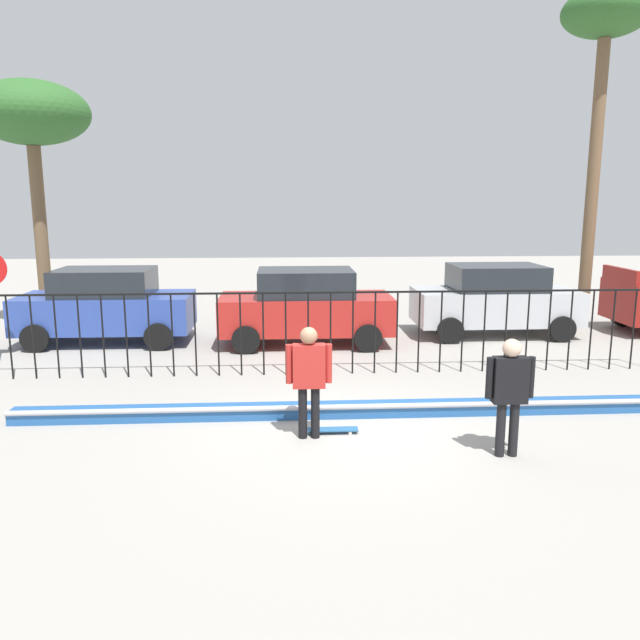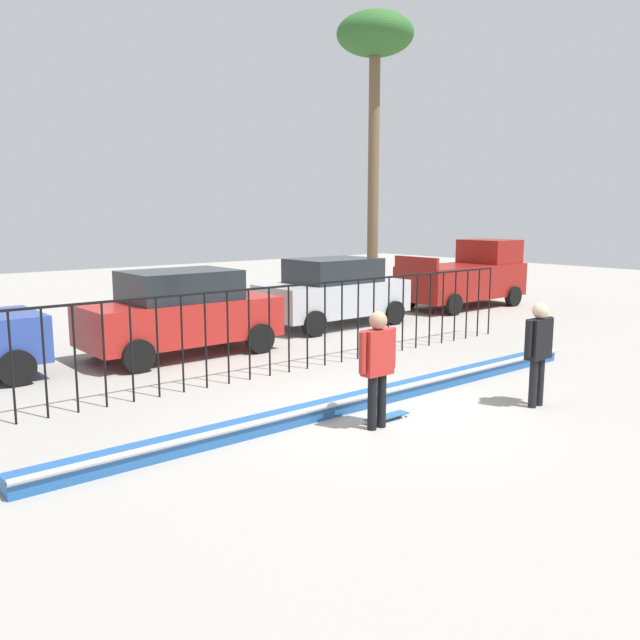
{
  "view_description": "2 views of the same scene",
  "coord_description": "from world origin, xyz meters",
  "px_view_note": "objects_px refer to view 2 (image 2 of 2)",
  "views": [
    {
      "loc": [
        -0.99,
        -9.6,
        3.64
      ],
      "look_at": [
        -0.26,
        2.57,
        1.28
      ],
      "focal_mm": 35.33,
      "sensor_mm": 36.0,
      "label": 1
    },
    {
      "loc": [
        -7.15,
        -7.0,
        3.14
      ],
      "look_at": [
        0.04,
        1.71,
        1.29
      ],
      "focal_mm": 36.68,
      "sensor_mm": 36.0,
      "label": 2
    }
  ],
  "objects_px": {
    "skateboard": "(387,417)",
    "camera_operator": "(539,345)",
    "skateboarder": "(378,359)",
    "parked_car_silver": "(333,292)",
    "parked_car_red": "(181,312)",
    "pickup_truck": "(466,276)",
    "palm_tree_tall": "(375,52)"
  },
  "relations": [
    {
      "from": "parked_car_red",
      "to": "parked_car_silver",
      "type": "bearing_deg",
      "value": 10.51
    },
    {
      "from": "parked_car_red",
      "to": "palm_tree_tall",
      "type": "distance_m",
      "value": 11.56
    },
    {
      "from": "camera_operator",
      "to": "parked_car_red",
      "type": "bearing_deg",
      "value": -67.96
    },
    {
      "from": "pickup_truck",
      "to": "palm_tree_tall",
      "type": "xyz_separation_m",
      "value": [
        -2.53,
        1.97,
        7.19
      ]
    },
    {
      "from": "palm_tree_tall",
      "to": "camera_operator",
      "type": "bearing_deg",
      "value": -120.71
    },
    {
      "from": "parked_car_red",
      "to": "palm_tree_tall",
      "type": "xyz_separation_m",
      "value": [
        8.57,
        2.76,
        7.26
      ]
    },
    {
      "from": "skateboard",
      "to": "parked_car_red",
      "type": "height_order",
      "value": "parked_car_red"
    },
    {
      "from": "pickup_truck",
      "to": "parked_car_red",
      "type": "bearing_deg",
      "value": -177.25
    },
    {
      "from": "skateboarder",
      "to": "camera_operator",
      "type": "xyz_separation_m",
      "value": [
        2.8,
        -0.87,
        -0.01
      ]
    },
    {
      "from": "skateboarder",
      "to": "camera_operator",
      "type": "height_order",
      "value": "skateboarder"
    },
    {
      "from": "camera_operator",
      "to": "parked_car_silver",
      "type": "distance_m",
      "value": 8.43
    },
    {
      "from": "skateboarder",
      "to": "parked_car_red",
      "type": "relative_size",
      "value": 0.41
    },
    {
      "from": "skateboard",
      "to": "parked_car_silver",
      "type": "relative_size",
      "value": 0.19
    },
    {
      "from": "skateboarder",
      "to": "skateboard",
      "type": "distance_m",
      "value": 1.07
    },
    {
      "from": "camera_operator",
      "to": "skateboard",
      "type": "bearing_deg",
      "value": -20.7
    },
    {
      "from": "camera_operator",
      "to": "parked_car_red",
      "type": "relative_size",
      "value": 0.4
    },
    {
      "from": "skateboard",
      "to": "camera_operator",
      "type": "bearing_deg",
      "value": -6.13
    },
    {
      "from": "parked_car_red",
      "to": "parked_car_silver",
      "type": "distance_m",
      "value": 5.19
    },
    {
      "from": "parked_car_silver",
      "to": "palm_tree_tall",
      "type": "xyz_separation_m",
      "value": [
        3.43,
        1.99,
        7.26
      ]
    },
    {
      "from": "skateboard",
      "to": "camera_operator",
      "type": "height_order",
      "value": "camera_operator"
    },
    {
      "from": "skateboard",
      "to": "parked_car_red",
      "type": "xyz_separation_m",
      "value": [
        -0.19,
        6.25,
        0.91
      ]
    },
    {
      "from": "skateboard",
      "to": "pickup_truck",
      "type": "height_order",
      "value": "pickup_truck"
    },
    {
      "from": "skateboarder",
      "to": "palm_tree_tall",
      "type": "relative_size",
      "value": 0.18
    },
    {
      "from": "palm_tree_tall",
      "to": "parked_car_silver",
      "type": "bearing_deg",
      "value": -149.85
    },
    {
      "from": "parked_car_silver",
      "to": "pickup_truck",
      "type": "relative_size",
      "value": 0.91
    },
    {
      "from": "skateboard",
      "to": "pickup_truck",
      "type": "distance_m",
      "value": 13.02
    },
    {
      "from": "pickup_truck",
      "to": "camera_operator",
      "type": "bearing_deg",
      "value": -137.79
    },
    {
      "from": "parked_car_red",
      "to": "palm_tree_tall",
      "type": "height_order",
      "value": "palm_tree_tall"
    },
    {
      "from": "skateboarder",
      "to": "camera_operator",
      "type": "distance_m",
      "value": 2.93
    },
    {
      "from": "skateboarder",
      "to": "camera_operator",
      "type": "relative_size",
      "value": 1.01
    },
    {
      "from": "skateboard",
      "to": "parked_car_red",
      "type": "distance_m",
      "value": 6.32
    },
    {
      "from": "pickup_truck",
      "to": "skateboard",
      "type": "bearing_deg",
      "value": -148.5
    }
  ]
}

